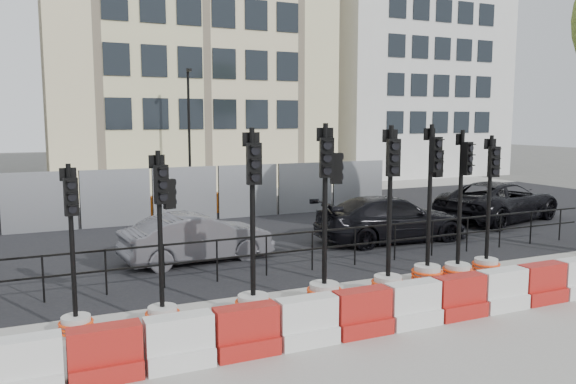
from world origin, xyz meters
name	(u,v)px	position (x,y,z in m)	size (l,w,h in m)	color
ground	(336,284)	(0.00, 0.00, 0.00)	(120.00, 120.00, 0.00)	#51514C
sidewalk_near	(419,329)	(0.00, -3.00, 0.01)	(40.00, 6.00, 0.02)	gray
road	(235,229)	(0.00, 7.00, 0.01)	(40.00, 14.00, 0.03)	black
sidewalk_far	(175,196)	(0.00, 16.00, 0.01)	(40.00, 4.00, 0.02)	gray
building_cream	(182,26)	(2.00, 21.99, 9.00)	(15.00, 10.06, 18.00)	beige
building_white	(399,56)	(17.00, 21.99, 8.00)	(12.00, 9.06, 16.00)	silver
kerb_railing	(312,244)	(0.00, 1.20, 0.69)	(18.00, 0.04, 1.00)	black
heras_fencing	(200,199)	(-0.49, 9.71, 0.71)	(14.33, 1.72, 2.00)	#919499
lamp_post_far	(189,130)	(0.50, 14.98, 3.22)	(0.12, 0.56, 6.00)	black
barrier_row	(412,306)	(0.00, -2.80, 0.37)	(15.70, 0.50, 0.80)	#AB2B0D
traffic_signal_a	(75,302)	(-5.52, -0.89, 0.61)	(0.58, 0.58, 2.95)	#BBBBB7
traffic_signal_b	(163,286)	(-4.08, -1.06, 0.75)	(0.62, 0.62, 3.14)	#BBBBB7
traffic_signal_c	(253,279)	(-2.44, -1.24, 0.73)	(0.69, 0.69, 3.53)	#BBBBB7
traffic_signal_d	(325,263)	(-0.89, -1.14, 0.86)	(0.71, 0.71, 3.60)	#BBBBB7
traffic_signal_e	(389,262)	(0.58, -1.19, 0.73)	(0.70, 0.70, 3.56)	#BBBBB7
traffic_signal_f	(429,247)	(1.87, -0.85, 0.85)	(0.70, 0.70, 3.57)	#BBBBB7
traffic_signal_g	(459,251)	(2.63, -0.96, 0.71)	(0.68, 0.68, 3.44)	#BBBBB7
traffic_signal_h	(487,247)	(3.61, -0.81, 0.68)	(0.65, 0.65, 3.31)	#BBBBB7
car_b	(197,238)	(-2.31, 3.23, 0.64)	(4.00, 1.79, 1.27)	#515156
car_c	(391,219)	(3.70, 3.25, 0.69)	(4.83, 2.14, 1.38)	black
car_d	(499,201)	(9.27, 4.56, 0.73)	(5.67, 3.66, 1.45)	black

